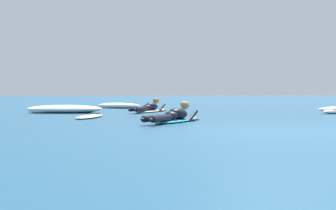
{
  "coord_description": "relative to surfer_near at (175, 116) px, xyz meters",
  "views": [
    {
      "loc": [
        -1.82,
        -7.99,
        0.74
      ],
      "look_at": [
        -2.32,
        5.47,
        0.31
      ],
      "focal_mm": 46.75,
      "sensor_mm": 36.0,
      "label": 1
    }
  ],
  "objects": [
    {
      "name": "whitewater_mid_left",
      "position": [
        -2.58,
        8.22,
        -0.03
      ],
      "size": [
        2.05,
        1.17,
        0.24
      ],
      "color": "white",
      "rests_on": "ground"
    },
    {
      "name": "surfer_far",
      "position": [
        -1.0,
        4.92,
        -0.0
      ],
      "size": [
        1.3,
        2.55,
        0.54
      ],
      "color": "white",
      "rests_on": "ground"
    },
    {
      "name": "whitewater_mid_right",
      "position": [
        -3.81,
        4.22,
        -0.02
      ],
      "size": [
        2.58,
        1.13,
        0.27
      ],
      "color": "white",
      "rests_on": "ground"
    },
    {
      "name": "ground_plane",
      "position": [
        2.04,
        7.63,
        -0.14
      ],
      "size": [
        120.0,
        120.0,
        0.0
      ],
      "primitive_type": "plane",
      "color": "navy"
    },
    {
      "name": "surfer_near",
      "position": [
        0.0,
        0.0,
        0.0
      ],
      "size": [
        1.45,
        2.47,
        0.53
      ],
      "color": "#2DB2D1",
      "rests_on": "ground"
    },
    {
      "name": "drifting_surfboard",
      "position": [
        -2.41,
        1.7,
        -0.11
      ],
      "size": [
        0.67,
        1.91,
        0.16
      ],
      "color": "silver",
      "rests_on": "ground"
    }
  ]
}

